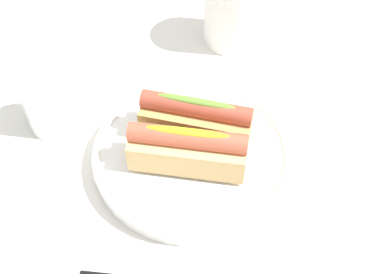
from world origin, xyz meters
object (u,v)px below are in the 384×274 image
Objects in this scene: serving_bowl at (192,153)px; hotdog_back at (196,118)px; hotdog_front at (188,149)px; paper_towel_roll at (233,7)px; water_glass at (48,104)px.

hotdog_back is (-0.00, 0.03, 0.04)m from serving_bowl.
hotdog_back is at bearing 91.28° from hotdog_front.
hotdog_back reaches higher than serving_bowl.
paper_towel_roll is (0.01, 0.30, 0.05)m from serving_bowl.
water_glass is at bearing -129.62° from paper_towel_roll.
paper_towel_roll reaches higher than hotdog_front.
hotdog_back is 1.68× the size of water_glass.
hotdog_back is at bearing 1.32° from water_glass.
hotdog_back is at bearing -91.62° from paper_towel_roll.
paper_towel_roll is at bearing 88.88° from hotdog_front.
hotdog_front is at bearing -91.12° from paper_towel_roll.
serving_bowl is 0.05m from hotdog_front.
hotdog_back is (-0.00, 0.05, 0.00)m from hotdog_front.
hotdog_front is 0.23m from water_glass.
paper_towel_roll reaches higher than hotdog_back.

